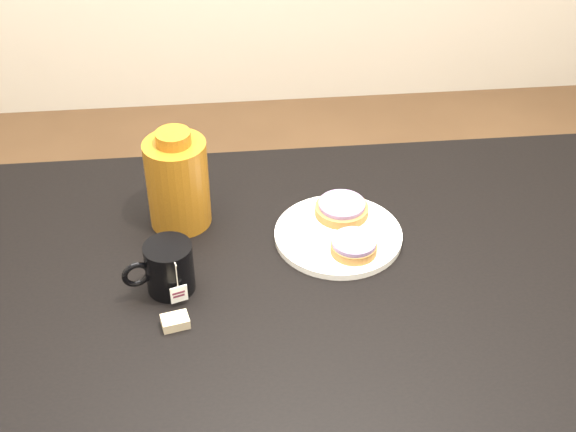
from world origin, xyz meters
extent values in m
cube|color=black|center=(0.00, 0.00, 0.73)|extent=(1.40, 0.90, 0.04)
cylinder|color=black|center=(-0.64, 0.39, 0.35)|extent=(0.06, 0.06, 0.71)
cylinder|color=black|center=(0.64, 0.39, 0.35)|extent=(0.06, 0.06, 0.71)
cylinder|color=white|center=(0.06, 0.13, 0.76)|extent=(0.24, 0.24, 0.01)
torus|color=white|center=(0.06, 0.13, 0.76)|extent=(0.24, 0.24, 0.01)
cylinder|color=brown|center=(0.07, 0.19, 0.77)|extent=(0.11, 0.11, 0.02)
cylinder|color=gray|center=(0.07, 0.19, 0.79)|extent=(0.09, 0.09, 0.01)
cylinder|color=brown|center=(0.08, 0.07, 0.77)|extent=(0.12, 0.12, 0.02)
cylinder|color=gray|center=(0.08, 0.07, 0.79)|extent=(0.11, 0.11, 0.01)
cylinder|color=black|center=(-0.25, 0.02, 0.80)|extent=(0.11, 0.11, 0.09)
cylinder|color=black|center=(-0.25, 0.02, 0.84)|extent=(0.07, 0.07, 0.00)
torus|color=black|center=(-0.31, 0.01, 0.80)|extent=(0.05, 0.03, 0.05)
cylinder|color=beige|center=(-0.24, -0.02, 0.82)|extent=(0.00, 0.00, 0.05)
cube|color=white|center=(-0.24, -0.02, 0.78)|extent=(0.03, 0.01, 0.03)
cube|color=#C6B793|center=(-0.25, -0.07, 0.76)|extent=(0.05, 0.04, 0.02)
cylinder|color=#65380D|center=(-0.24, 0.21, 0.84)|extent=(0.14, 0.14, 0.18)
cylinder|color=#65380D|center=(-0.24, 0.21, 0.94)|extent=(0.06, 0.06, 0.02)
camera|label=1|loc=(-0.15, -1.03, 1.71)|focal=50.00mm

